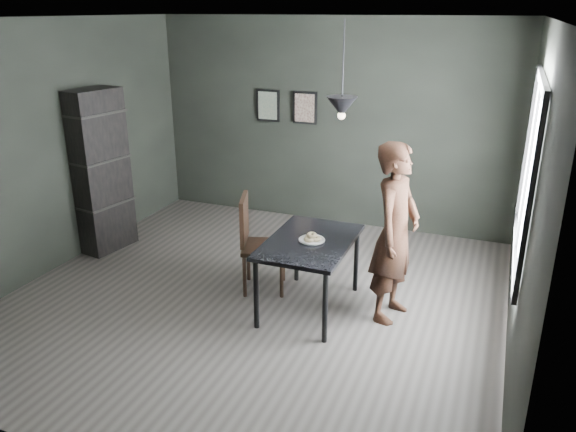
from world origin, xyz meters
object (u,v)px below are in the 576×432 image
(cafe_table, at_px, (310,247))
(woman, at_px, (395,233))
(wood_chair, at_px, (255,237))
(pendant_lamp, at_px, (342,107))
(white_plate, at_px, (312,241))
(shelf_unit, at_px, (100,172))

(cafe_table, xyz_separation_m, woman, (0.80, 0.16, 0.21))
(cafe_table, relative_size, woman, 0.68)
(wood_chair, relative_size, pendant_lamp, 1.22)
(white_plate, bearing_deg, cafe_table, 144.03)
(cafe_table, xyz_separation_m, white_plate, (0.03, -0.02, 0.08))
(cafe_table, xyz_separation_m, pendant_lamp, (0.25, 0.10, 1.38))
(white_plate, bearing_deg, woman, 13.27)
(pendant_lamp, bearing_deg, wood_chair, 174.14)
(wood_chair, relative_size, shelf_unit, 0.53)
(woman, bearing_deg, white_plate, 114.30)
(white_plate, xyz_separation_m, shelf_unit, (-2.95, 0.56, 0.24))
(cafe_table, bearing_deg, wood_chair, 163.99)
(woman, height_order, wood_chair, woman)
(shelf_unit, height_order, pendant_lamp, pendant_lamp)
(white_plate, height_order, shelf_unit, shelf_unit)
(cafe_table, relative_size, pendant_lamp, 1.39)
(white_plate, bearing_deg, pendant_lamp, 27.81)
(woman, relative_size, shelf_unit, 0.88)
(wood_chair, xyz_separation_m, shelf_unit, (-2.24, 0.34, 0.40))
(white_plate, distance_m, woman, 0.80)
(white_plate, distance_m, pendant_lamp, 1.32)
(cafe_table, bearing_deg, shelf_unit, 169.57)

